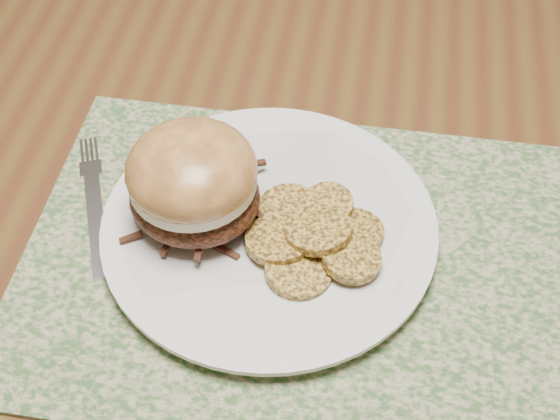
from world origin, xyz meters
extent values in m
cube|color=brown|center=(0.00, 0.00, 0.73)|extent=(1.50, 0.90, 0.04)
cylinder|color=brown|center=(-0.69, 0.39, 0.35)|extent=(0.06, 0.06, 0.71)
cube|color=#3D6031|center=(-0.16, -0.22, 0.75)|extent=(0.45, 0.33, 0.00)
cylinder|color=white|center=(-0.19, -0.20, 0.76)|extent=(0.26, 0.26, 0.02)
ellipsoid|color=black|center=(-0.25, -0.20, 0.79)|extent=(0.14, 0.13, 0.04)
cylinder|color=beige|center=(-0.25, -0.20, 0.81)|extent=(0.13, 0.13, 0.01)
ellipsoid|color=#B0753A|center=(-0.25, -0.20, 0.82)|extent=(0.13, 0.13, 0.06)
cylinder|color=gold|center=(-0.18, -0.19, 0.77)|extent=(0.08, 0.08, 0.01)
cylinder|color=gold|center=(-0.15, -0.19, 0.78)|extent=(0.05, 0.05, 0.02)
cylinder|color=gold|center=(-0.12, -0.20, 0.77)|extent=(0.06, 0.06, 0.02)
cylinder|color=gold|center=(-0.18, -0.23, 0.78)|extent=(0.07, 0.07, 0.02)
cylinder|color=gold|center=(-0.15, -0.22, 0.78)|extent=(0.07, 0.07, 0.02)
cylinder|color=gold|center=(-0.12, -0.24, 0.78)|extent=(0.06, 0.06, 0.01)
cylinder|color=gold|center=(-0.16, -0.25, 0.77)|extent=(0.06, 0.06, 0.02)
cube|color=#BABAC1|center=(-0.34, -0.22, 0.76)|extent=(0.05, 0.11, 0.00)
cube|color=#BABAC1|center=(-0.36, -0.16, 0.76)|extent=(0.02, 0.02, 0.00)
camera|label=1|loc=(-0.12, -0.60, 1.26)|focal=50.00mm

